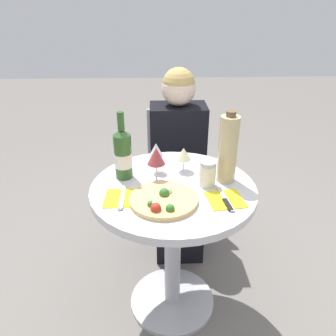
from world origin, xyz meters
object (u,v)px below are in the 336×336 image
at_px(pizza_large, 163,200).
at_px(tall_carafe, 228,149).
at_px(seated_diner, 178,170).
at_px(wine_bottle, 123,154).
at_px(dining_table, 173,221).
at_px(chair_behind_diner, 177,177).

height_order(pizza_large, tall_carafe, tall_carafe).
height_order(seated_diner, wine_bottle, seated_diner).
height_order(dining_table, wine_bottle, wine_bottle).
distance_m(wine_bottle, tall_carafe, 0.48).
height_order(dining_table, tall_carafe, tall_carafe).
bearing_deg(wine_bottle, dining_table, -22.89).
relative_size(dining_table, seated_diner, 0.65).
bearing_deg(seated_diner, wine_bottle, 57.64).
height_order(dining_table, seated_diner, seated_diner).
distance_m(dining_table, chair_behind_diner, 0.72).
bearing_deg(dining_table, wine_bottle, 157.11).
bearing_deg(dining_table, chair_behind_diner, 84.74).
relative_size(wine_bottle, tall_carafe, 0.96).
distance_m(dining_table, wine_bottle, 0.40).
distance_m(dining_table, tall_carafe, 0.44).
distance_m(pizza_large, wine_bottle, 0.31).
bearing_deg(tall_carafe, chair_behind_diner, 105.74).
xyz_separation_m(chair_behind_diner, pizza_large, (-0.11, -0.84, 0.35)).
distance_m(seated_diner, tall_carafe, 0.66).
bearing_deg(seated_diner, tall_carafe, 109.74).
distance_m(dining_table, pizza_large, 0.25).
relative_size(dining_table, pizza_large, 2.62).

